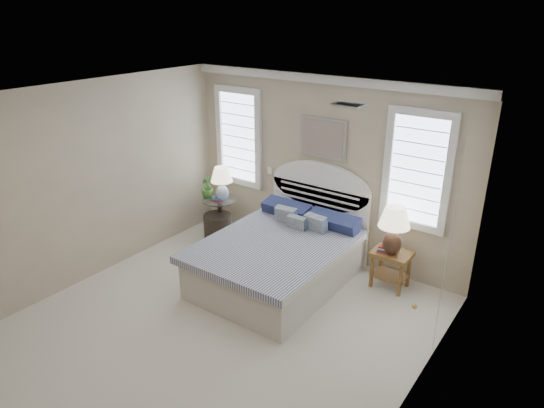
{
  "coord_description": "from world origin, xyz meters",
  "views": [
    {
      "loc": [
        3.32,
        -3.42,
        3.57
      ],
      "look_at": [
        0.16,
        1.0,
        1.33
      ],
      "focal_mm": 32.0,
      "sensor_mm": 36.0,
      "label": 1
    }
  ],
  "objects_px": {
    "floor_pot": "(218,227)",
    "lamp_right": "(394,225)",
    "nightstand_right": "(391,262)",
    "lamp_left": "(222,180)",
    "bed": "(282,255)",
    "side_table_left": "(220,213)"
  },
  "relations": [
    {
      "from": "nightstand_right",
      "to": "floor_pot",
      "type": "xyz_separation_m",
      "value": [
        -2.89,
        -0.23,
        -0.18
      ]
    },
    {
      "from": "bed",
      "to": "side_table_left",
      "type": "height_order",
      "value": "bed"
    },
    {
      "from": "floor_pot",
      "to": "side_table_left",
      "type": "bearing_deg",
      "value": 114.12
    },
    {
      "from": "floor_pot",
      "to": "lamp_right",
      "type": "height_order",
      "value": "lamp_right"
    },
    {
      "from": "nightstand_right",
      "to": "lamp_left",
      "type": "bearing_deg",
      "value": -177.83
    },
    {
      "from": "floor_pot",
      "to": "nightstand_right",
      "type": "bearing_deg",
      "value": 4.62
    },
    {
      "from": "lamp_left",
      "to": "lamp_right",
      "type": "distance_m",
      "value": 2.88
    },
    {
      "from": "side_table_left",
      "to": "lamp_right",
      "type": "distance_m",
      "value": 3.0
    },
    {
      "from": "floor_pot",
      "to": "lamp_right",
      "type": "relative_size",
      "value": 0.68
    },
    {
      "from": "nightstand_right",
      "to": "lamp_right",
      "type": "xyz_separation_m",
      "value": [
        -0.0,
        -0.04,
        0.55
      ]
    },
    {
      "from": "bed",
      "to": "lamp_left",
      "type": "bearing_deg",
      "value": 159.67
    },
    {
      "from": "bed",
      "to": "floor_pot",
      "type": "xyz_separation_m",
      "value": [
        -1.59,
        0.46,
        -0.18
      ]
    },
    {
      "from": "bed",
      "to": "lamp_right",
      "type": "relative_size",
      "value": 3.38
    },
    {
      "from": "side_table_left",
      "to": "lamp_left",
      "type": "distance_m",
      "value": 0.6
    },
    {
      "from": "floor_pot",
      "to": "bed",
      "type": "bearing_deg",
      "value": -16.09
    },
    {
      "from": "bed",
      "to": "lamp_left",
      "type": "relative_size",
      "value": 3.96
    },
    {
      "from": "floor_pot",
      "to": "lamp_left",
      "type": "height_order",
      "value": "lamp_left"
    },
    {
      "from": "bed",
      "to": "lamp_left",
      "type": "xyz_separation_m",
      "value": [
        -1.58,
        0.58,
        0.59
      ]
    },
    {
      "from": "lamp_left",
      "to": "lamp_right",
      "type": "height_order",
      "value": "lamp_left"
    },
    {
      "from": "side_table_left",
      "to": "lamp_right",
      "type": "height_order",
      "value": "lamp_right"
    },
    {
      "from": "side_table_left",
      "to": "lamp_right",
      "type": "relative_size",
      "value": 0.94
    },
    {
      "from": "side_table_left",
      "to": "nightstand_right",
      "type": "xyz_separation_m",
      "value": [
        2.95,
        0.1,
        -0.0
      ]
    }
  ]
}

